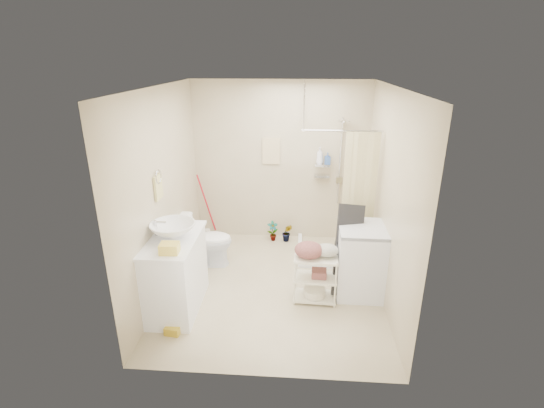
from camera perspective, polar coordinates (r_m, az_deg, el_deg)
The scene contains 23 objects.
floor at distance 5.45m, azimuth 0.24°, elevation -11.83°, with size 3.20×3.20×0.00m, color #C4B793.
ceiling at distance 4.60m, azimuth 0.28°, elevation 16.59°, with size 2.80×3.20×0.04m, color silver.
wall_back at distance 6.40m, azimuth 1.23°, elevation 5.96°, with size 2.80×0.04×2.60m, color beige.
wall_front at distance 3.41m, azimuth -1.58°, elevation -7.86°, with size 2.80×0.04×2.60m, color beige.
wall_left at distance 5.16m, azimuth -15.47°, elevation 1.50°, with size 0.04×3.20×2.60m, color beige.
wall_right at distance 4.98m, azimuth 16.53°, elevation 0.73°, with size 0.04×3.20×2.60m, color beige.
vanity at distance 4.96m, azimuth -13.89°, elevation -9.70°, with size 0.60×1.07×0.94m, color white.
sink at distance 4.71m, azimuth -14.16°, elevation -3.70°, with size 0.53×0.53×0.18m, color silver.
counter_basket at distance 4.38m, azimuth -14.63°, elevation -6.22°, with size 0.20×0.16×0.11m, color #E3C94D.
floor_basket at distance 4.76m, azimuth -14.17°, elevation -17.09°, with size 0.24×0.19×0.13m, color gold.
toilet at distance 5.89m, azimuth -9.58°, elevation -5.20°, with size 0.43×0.76×0.78m, color white.
mop at distance 6.75m, azimuth -9.60°, elevation -0.18°, with size 0.11×0.11×1.11m, color red, non-canonical shape.
potted_plant_a at distance 6.61m, azimuth 0.11°, elevation -3.94°, with size 0.18×0.12×0.34m, color #9B5E39.
potted_plant_b at distance 6.60m, azimuth 2.20°, elevation -4.17°, with size 0.17×0.14×0.31m, color brown.
hanging_towel at distance 6.34m, azimuth -0.13°, elevation 7.69°, with size 0.28×0.03×0.42m, color #C8B88D.
towel_ring at distance 4.92m, azimuth -16.18°, elevation 2.59°, with size 0.04×0.22×0.34m, color #D6CB7C, non-canonical shape.
tp_holder at distance 5.40m, azimuth -14.31°, elevation -4.16°, with size 0.08×0.12×0.14m, color white, non-canonical shape.
shower at distance 5.96m, azimuth 9.13°, elevation 2.06°, with size 1.10×1.10×2.10m, color white, non-canonical shape.
shampoo_bottle_a at distance 6.29m, azimuth 6.93°, elevation 6.98°, with size 0.10×0.10×0.26m, color white.
shampoo_bottle_b at distance 6.30m, azimuth 8.05°, elevation 6.56°, with size 0.08×0.08×0.18m, color #315499.
washing_machine at distance 5.25m, azimuth 12.86°, elevation -7.92°, with size 0.63×0.65×0.93m, color silver.
laundry_rack at distance 5.02m, azimuth 6.29°, elevation -10.10°, with size 0.53×0.31×0.74m, color silver, non-canonical shape.
ironing_board at distance 5.14m, azimuth 10.95°, elevation -6.57°, with size 0.35×0.10×1.22m, color black, non-canonical shape.
Camera 1 is at (0.31, -4.58, 2.94)m, focal length 26.00 mm.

